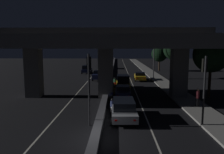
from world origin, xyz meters
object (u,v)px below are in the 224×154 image
object	(u,v)px
street_lamp	(153,52)
car_dark_blue_second	(123,91)
car_taxi_yellow_third	(123,81)
motorcycle_white_filtering_near	(112,108)
car_dark_green_third_oncoming	(106,65)
motorcycle_red_filtering_far	(115,83)
motorcycle_blue_filtering_mid	(112,92)
car_dark_blue_lead_oncoming	(99,75)
pedestrian_on_sidewalk	(197,98)
traffic_light_right_of_median	(204,79)
car_taxi_yellow_fourth	(140,76)
traffic_light_left_of_median	(89,77)
car_dark_blue_second_oncoming	(87,69)
car_silver_lead	(124,109)

from	to	relation	value
street_lamp	car_dark_blue_second	distance (m)	16.32
car_taxi_yellow_third	motorcycle_white_filtering_near	size ratio (longest dim) A/B	2.02
car_dark_green_third_oncoming	motorcycle_red_filtering_far	world-z (taller)	car_dark_green_third_oncoming
motorcycle_white_filtering_near	motorcycle_blue_filtering_mid	size ratio (longest dim) A/B	1.08
car_dark_blue_lead_oncoming	pedestrian_on_sidewalk	xyz separation A→B (m)	(10.78, -18.14, 0.20)
car_dark_blue_second	car_taxi_yellow_third	xyz separation A→B (m)	(0.16, 5.67, 0.25)
motorcycle_white_filtering_near	car_dark_green_third_oncoming	bearing A→B (deg)	4.75
motorcycle_red_filtering_far	pedestrian_on_sidewalk	xyz separation A→B (m)	(7.85, -11.11, 0.43)
traffic_light_right_of_median	car_taxi_yellow_fourth	bearing A→B (deg)	95.63
pedestrian_on_sidewalk	traffic_light_left_of_median	bearing A→B (deg)	-153.64
street_lamp	car_dark_blue_second_oncoming	xyz separation A→B (m)	(-12.97, 8.86, -3.97)
street_lamp	car_taxi_yellow_third	bearing A→B (deg)	-120.89
car_dark_blue_lead_oncoming	street_lamp	bearing A→B (deg)	97.08
car_taxi_yellow_fourth	motorcycle_blue_filtering_mid	xyz separation A→B (m)	(-4.56, -13.48, -0.10)
car_silver_lead	car_dark_blue_second_oncoming	xyz separation A→B (m)	(-7.24, 31.01, 0.12)
street_lamp	motorcycle_white_filtering_near	xyz separation A→B (m)	(-6.66, -20.97, -4.32)
street_lamp	motorcycle_red_filtering_far	xyz separation A→B (m)	(-6.60, -7.79, -4.32)
traffic_light_right_of_median	car_dark_blue_second	distance (m)	10.78
traffic_light_left_of_median	car_dark_blue_second	distance (m)	9.69
traffic_light_right_of_median	car_dark_green_third_oncoming	bearing A→B (deg)	102.13
traffic_light_right_of_median	motorcycle_white_filtering_near	distance (m)	7.64
motorcycle_red_filtering_far	pedestrian_on_sidewalk	size ratio (longest dim) A/B	1.07
motorcycle_red_filtering_far	car_dark_green_third_oncoming	bearing A→B (deg)	6.66
car_taxi_yellow_third	street_lamp	bearing A→B (deg)	-32.26
traffic_light_left_of_median	street_lamp	bearing A→B (deg)	70.72
car_silver_lead	motorcycle_blue_filtering_mid	distance (m)	7.46
street_lamp	car_silver_lead	bearing A→B (deg)	-104.50
car_dark_blue_second	motorcycle_blue_filtering_mid	size ratio (longest dim) A/B	2.40
car_silver_lead	motorcycle_red_filtering_far	distance (m)	14.39
traffic_light_right_of_median	pedestrian_on_sidewalk	distance (m)	5.48
street_lamp	car_dark_blue_second_oncoming	world-z (taller)	street_lamp
street_lamp	car_dark_blue_lead_oncoming	size ratio (longest dim) A/B	1.80
traffic_light_left_of_median	car_silver_lead	size ratio (longest dim) A/B	1.15
motorcycle_red_filtering_far	pedestrian_on_sidewalk	world-z (taller)	pedestrian_on_sidewalk
traffic_light_left_of_median	traffic_light_right_of_median	size ratio (longest dim) A/B	1.03
car_silver_lead	car_taxi_yellow_fourth	xyz separation A→B (m)	(3.43, 20.85, -0.10)
car_taxi_yellow_fourth	car_dark_green_third_oncoming	world-z (taller)	car_dark_green_third_oncoming
car_dark_green_third_oncoming	motorcycle_white_filtering_near	bearing A→B (deg)	5.94
traffic_light_right_of_median	motorcycle_red_filtering_far	bearing A→B (deg)	112.33
traffic_light_left_of_median	car_silver_lead	distance (m)	4.00
motorcycle_white_filtering_near	pedestrian_on_sidewalk	distance (m)	8.19
car_silver_lead	street_lamp	bearing A→B (deg)	-15.85
car_taxi_yellow_fourth	car_dark_blue_second_oncoming	bearing A→B (deg)	48.45
street_lamp	car_dark_green_third_oncoming	xyz separation A→B (m)	(-9.42, 19.73, -3.98)
traffic_light_left_of_median	pedestrian_on_sidewalk	xyz separation A→B (m)	(9.51, 4.71, -2.53)
car_silver_lead	motorcycle_red_filtering_far	bearing A→B (deg)	2.13
car_silver_lead	motorcycle_blue_filtering_mid	bearing A→B (deg)	7.37
car_dark_blue_lead_oncoming	motorcycle_red_filtering_far	distance (m)	7.62
traffic_light_left_of_median	car_taxi_yellow_fourth	size ratio (longest dim) A/B	1.11
car_dark_blue_second	motorcycle_white_filtering_near	xyz separation A→B (m)	(-1.07, -6.22, -0.13)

